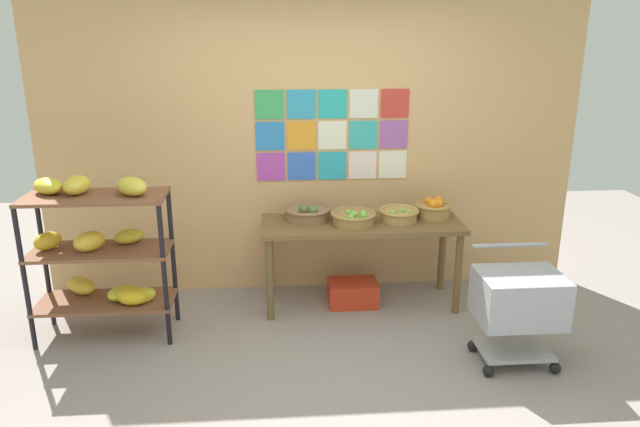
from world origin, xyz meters
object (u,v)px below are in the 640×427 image
(shopping_cart, at_px, (518,301))
(fruit_basket_back_right, at_px, (399,214))
(fruit_basket_right, at_px, (354,217))
(fruit_basket_left, at_px, (308,212))
(banana_shelf_unit, at_px, (100,246))
(display_table, at_px, (361,233))
(fruit_basket_back_left, at_px, (434,208))
(produce_crate_under_table, at_px, (353,293))

(shopping_cart, bearing_deg, fruit_basket_back_right, 128.85)
(fruit_basket_right, bearing_deg, fruit_basket_back_right, 8.11)
(fruit_basket_back_right, height_order, shopping_cart, fruit_basket_back_right)
(fruit_basket_left, height_order, shopping_cart, fruit_basket_left)
(banana_shelf_unit, distance_m, display_table, 2.05)
(banana_shelf_unit, distance_m, fruit_basket_back_left, 2.68)
(produce_crate_under_table, distance_m, shopping_cart, 1.47)
(produce_crate_under_table, bearing_deg, shopping_cart, -44.83)
(display_table, height_order, fruit_basket_right, fruit_basket_right)
(fruit_basket_left, xyz_separation_m, fruit_basket_back_left, (1.06, -0.03, 0.02))
(produce_crate_under_table, relative_size, shopping_cart, 0.51)
(fruit_basket_left, bearing_deg, display_table, -14.60)
(fruit_basket_right, distance_m, fruit_basket_back_left, 0.71)
(fruit_basket_left, distance_m, produce_crate_under_table, 0.80)
(produce_crate_under_table, bearing_deg, fruit_basket_back_left, 8.22)
(display_table, bearing_deg, fruit_basket_right, -147.48)
(display_table, height_order, shopping_cart, shopping_cart)
(display_table, distance_m, fruit_basket_left, 0.48)
(shopping_cart, bearing_deg, banana_shelf_unit, 174.78)
(fruit_basket_back_left, height_order, produce_crate_under_table, fruit_basket_back_left)
(banana_shelf_unit, height_order, fruit_basket_right, banana_shelf_unit)
(fruit_basket_back_left, bearing_deg, produce_crate_under_table, -171.78)
(display_table, distance_m, fruit_basket_back_left, 0.65)
(fruit_basket_right, relative_size, fruit_basket_back_left, 1.21)
(fruit_basket_back_right, relative_size, fruit_basket_left, 0.83)
(display_table, bearing_deg, fruit_basket_back_right, 1.24)
(fruit_basket_back_left, bearing_deg, fruit_basket_left, 178.40)
(fruit_basket_back_left, relative_size, shopping_cart, 0.38)
(fruit_basket_back_left, bearing_deg, fruit_basket_right, -169.18)
(fruit_basket_back_right, bearing_deg, shopping_cart, -58.26)
(shopping_cart, bearing_deg, produce_crate_under_table, 142.28)
(shopping_cart, bearing_deg, fruit_basket_back_left, 113.42)
(fruit_basket_right, bearing_deg, fruit_basket_back_left, 10.82)
(fruit_basket_left, relative_size, fruit_basket_back_left, 1.31)
(shopping_cart, bearing_deg, fruit_basket_left, 147.82)
(fruit_basket_right, distance_m, produce_crate_under_table, 0.69)
(banana_shelf_unit, xyz_separation_m, display_table, (2.01, 0.37, -0.08))
(banana_shelf_unit, xyz_separation_m, fruit_basket_right, (1.94, 0.32, 0.07))
(fruit_basket_back_right, xyz_separation_m, shopping_cart, (0.63, -1.03, -0.32))
(fruit_basket_back_right, bearing_deg, fruit_basket_right, -171.89)
(display_table, xyz_separation_m, fruit_basket_back_right, (0.31, 0.01, 0.15))
(fruit_basket_right, height_order, produce_crate_under_table, fruit_basket_right)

